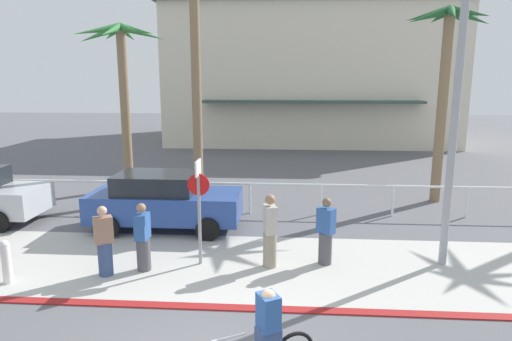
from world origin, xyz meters
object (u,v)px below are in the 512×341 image
car_blue_1 (164,201)px  cyclist_red_0 (265,340)px  pedestrian_1 (143,240)px  pedestrian_3 (104,244)px  palm_tree_3 (446,58)px  pedestrian_2 (270,234)px  bollard_0 (6,262)px  stop_sign_bike_lane (199,197)px  streetlight_curb (462,85)px  pedestrian_0 (326,234)px  palm_tree_1 (122,63)px

car_blue_1 → cyclist_red_0: car_blue_1 is taller
pedestrian_1 → pedestrian_3: bearing=-157.7°
palm_tree_3 → pedestrian_2: 9.50m
bollard_0 → stop_sign_bike_lane: bearing=18.3°
pedestrian_2 → pedestrian_3: pedestrian_2 is taller
pedestrian_1 → palm_tree_3: bearing=37.4°
car_blue_1 → pedestrian_1: bearing=-83.8°
palm_tree_3 → pedestrian_1: 11.76m
streetlight_curb → palm_tree_3: streetlight_curb is taller
pedestrian_0 → pedestrian_1: size_ratio=1.02×
stop_sign_bike_lane → palm_tree_3: 10.26m
bollard_0 → pedestrian_3: size_ratio=0.61×
pedestrian_0 → bollard_0: bearing=-167.6°
bollard_0 → cyclist_red_0: cyclist_red_0 is taller
palm_tree_1 → pedestrian_0: size_ratio=3.90×
pedestrian_1 → cyclist_red_0: bearing=-51.1°
stop_sign_bike_lane → pedestrian_1: 1.61m
stop_sign_bike_lane → palm_tree_1: palm_tree_1 is taller
streetlight_curb → pedestrian_2: streetlight_curb is taller
stop_sign_bike_lane → pedestrian_0: size_ratio=1.55×
bollard_0 → pedestrian_2: 5.82m
palm_tree_3 → cyclist_red_0: size_ratio=4.20×
stop_sign_bike_lane → cyclist_red_0: size_ratio=1.58×
stop_sign_bike_lane → pedestrian_1: stop_sign_bike_lane is taller
palm_tree_1 → car_blue_1: palm_tree_1 is taller
bollard_0 → pedestrian_0: 7.17m
pedestrian_2 → palm_tree_1: bearing=129.6°
bollard_0 → pedestrian_3: pedestrian_3 is taller
pedestrian_0 → pedestrian_1: (-4.24, -0.66, -0.01)m
pedestrian_0 → palm_tree_3: bearing=53.3°
car_blue_1 → pedestrian_3: car_blue_1 is taller
stop_sign_bike_lane → pedestrian_2: 1.88m
palm_tree_1 → pedestrian_2: 10.26m
pedestrian_0 → pedestrian_3: pedestrian_0 is taller
pedestrian_3 → pedestrian_0: bearing=11.1°
stop_sign_bike_lane → streetlight_curb: size_ratio=0.34×
palm_tree_3 → pedestrian_3: palm_tree_3 is taller
stop_sign_bike_lane → streetlight_curb: bearing=1.5°
stop_sign_bike_lane → pedestrian_3: 2.35m
palm_tree_1 → palm_tree_3: bearing=-4.8°
pedestrian_2 → pedestrian_3: bearing=-169.0°
palm_tree_1 → pedestrian_0: 10.94m
palm_tree_3 → pedestrian_0: size_ratio=4.11×
palm_tree_3 → pedestrian_2: palm_tree_3 is taller
stop_sign_bike_lane → car_blue_1: 3.06m
bollard_0 → cyclist_red_0: 6.44m
palm_tree_3 → bollard_0: bearing=-146.7°
cyclist_red_0 → pedestrian_3: bearing=138.1°
pedestrian_0 → streetlight_curb: bearing=-1.3°
streetlight_curb → cyclist_red_0: streetlight_curb is taller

